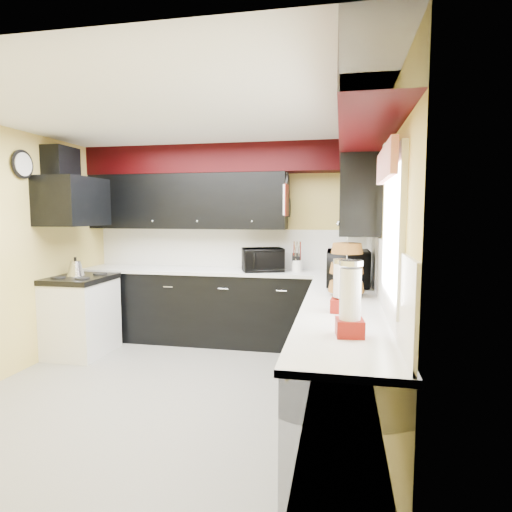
{
  "coord_description": "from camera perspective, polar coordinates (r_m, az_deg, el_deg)",
  "views": [
    {
      "loc": [
        1.47,
        -3.67,
        1.65
      ],
      "look_at": [
        0.56,
        0.87,
        1.19
      ],
      "focal_mm": 30.0,
      "sensor_mm": 36.0,
      "label": 1
    }
  ],
  "objects": [
    {
      "name": "clock",
      "position": [
        5.11,
        -28.71,
        10.67
      ],
      "size": [
        0.03,
        0.3,
        0.3
      ],
      "primitive_type": null,
      "color": "black",
      "rests_on": "wall_left"
    },
    {
      "name": "pan_mid",
      "position": [
        5.13,
        4.04,
        6.84
      ],
      "size": [
        0.03,
        0.28,
        0.46
      ],
      "primitive_type": null,
      "color": "black",
      "rests_on": "upper_back"
    },
    {
      "name": "wall_left",
      "position": [
        4.93,
        -30.34,
        0.3
      ],
      "size": [
        0.06,
        3.6,
        2.5
      ],
      "primitive_type": "cube",
      "color": "#E0C666",
      "rests_on": "ground"
    },
    {
      "name": "splash_back",
      "position": [
        5.67,
        -3.78,
        1.06
      ],
      "size": [
        3.6,
        0.02,
        0.5
      ],
      "primitive_type": "cube",
      "color": "white",
      "rests_on": "counter_back"
    },
    {
      "name": "valance",
      "position": [
        2.79,
        16.94,
        11.69
      ],
      "size": [
        0.04,
        0.88,
        0.2
      ],
      "primitive_type": "cube",
      "color": "red",
      "rests_on": "wall_right"
    },
    {
      "name": "counter_right",
      "position": [
        3.44,
        11.63,
        -6.6
      ],
      "size": [
        0.64,
        3.02,
        0.04
      ],
      "primitive_type": "cube",
      "color": "white",
      "rests_on": "cab_right"
    },
    {
      "name": "deco_plate",
      "position": [
        3.38,
        16.85,
        15.73
      ],
      "size": [
        0.03,
        0.24,
        0.24
      ],
      "primitive_type": null,
      "color": "white",
      "rests_on": "wall_right"
    },
    {
      "name": "utensil_crock",
      "position": [
        5.23,
        5.49,
        -1.33
      ],
      "size": [
        0.15,
        0.15,
        0.14
      ],
      "primitive_type": "cylinder",
      "rotation": [
        0.0,
        0.0,
        0.18
      ],
      "color": "white",
      "rests_on": "counter_back"
    },
    {
      "name": "ceiling",
      "position": [
        4.04,
        -10.84,
        17.8
      ],
      "size": [
        3.6,
        3.6,
        0.06
      ],
      "primitive_type": "cube",
      "color": "white",
      "rests_on": "wall_back"
    },
    {
      "name": "hood",
      "position": [
        5.35,
        -23.24,
        6.67
      ],
      "size": [
        0.5,
        0.78,
        0.55
      ],
      "primitive_type": "cube",
      "color": "black",
      "rests_on": "wall_left"
    },
    {
      "name": "upper_back",
      "position": [
        5.65,
        -9.2,
        7.18
      ],
      "size": [
        2.6,
        0.35,
        0.7
      ],
      "primitive_type": "cube",
      "color": "black",
      "rests_on": "wall_back"
    },
    {
      "name": "upper_right",
      "position": [
        4.57,
        13.35,
        7.47
      ],
      "size": [
        0.35,
        1.8,
        0.7
      ],
      "primitive_type": "cube",
      "color": "black",
      "rests_on": "wall_right"
    },
    {
      "name": "pan_low",
      "position": [
        5.39,
        4.39,
        6.46
      ],
      "size": [
        0.03,
        0.24,
        0.42
      ],
      "primitive_type": null,
      "color": "black",
      "rests_on": "upper_back"
    },
    {
      "name": "ground",
      "position": [
        4.28,
        -10.18,
        -17.03
      ],
      "size": [
        3.6,
        3.6,
        0.0
      ],
      "primitive_type": "plane",
      "color": "gray",
      "rests_on": "ground"
    },
    {
      "name": "splash_right",
      "position": [
        3.71,
        16.17,
        -1.6
      ],
      "size": [
        0.02,
        3.6,
        0.5
      ],
      "primitive_type": "cube",
      "color": "white",
      "rests_on": "counter_right"
    },
    {
      "name": "kettle",
      "position": [
        5.42,
        -22.92,
        -1.53
      ],
      "size": [
        0.22,
        0.22,
        0.17
      ],
      "primitive_type": null,
      "rotation": [
        0.0,
        0.0,
        0.16
      ],
      "color": "#B0B1B5",
      "rests_on": "cooktop"
    },
    {
      "name": "counter_back",
      "position": [
        5.42,
        -4.55,
        -2.03
      ],
      "size": [
        3.62,
        0.64,
        0.04
      ],
      "primitive_type": "cube",
      "color": "white",
      "rests_on": "cab_back"
    },
    {
      "name": "soffit_right",
      "position": [
        3.55,
        14.1,
        16.54
      ],
      "size": [
        0.36,
        3.24,
        0.35
      ],
      "primitive_type": "cube",
      "color": "black",
      "rests_on": "wall_right"
    },
    {
      "name": "pan_top",
      "position": [
        5.27,
        4.24,
        9.53
      ],
      "size": [
        0.03,
        0.22,
        0.4
      ],
      "primitive_type": null,
      "color": "black",
      "rests_on": "upper_back"
    },
    {
      "name": "knife_block",
      "position": [
        5.27,
        5.34,
        -0.89
      ],
      "size": [
        0.11,
        0.14,
        0.21
      ],
      "primitive_type": "cube",
      "rotation": [
        0.0,
        0.0,
        0.12
      ],
      "color": "black",
      "rests_on": "counter_back"
    },
    {
      "name": "dispenser_b",
      "position": [
        2.52,
        12.45,
        -5.78
      ],
      "size": [
        0.17,
        0.17,
        0.42
      ],
      "primitive_type": null,
      "rotation": [
        0.0,
        0.0,
        0.1
      ],
      "color": "maroon",
      "rests_on": "counter_right"
    },
    {
      "name": "baskets",
      "position": [
        3.75,
        11.98,
        -1.58
      ],
      "size": [
        0.27,
        0.27,
        0.5
      ],
      "primitive_type": null,
      "color": "brown",
      "rests_on": "upper_right"
    },
    {
      "name": "cooktop",
      "position": [
        5.37,
        -22.43,
        -2.83
      ],
      "size": [
        0.62,
        0.77,
        0.06
      ],
      "primitive_type": "cube",
      "color": "black",
      "rests_on": "stove"
    },
    {
      "name": "wall_right",
      "position": [
        3.7,
        16.35,
        -0.68
      ],
      "size": [
        0.06,
        3.6,
        2.5
      ],
      "primitive_type": "cube",
      "color": "#E0C666",
      "rests_on": "ground"
    },
    {
      "name": "stove",
      "position": [
        5.46,
        -22.24,
        -7.61
      ],
      "size": [
        0.6,
        0.75,
        0.86
      ],
      "primitive_type": "cube",
      "color": "white",
      "rests_on": "ground"
    },
    {
      "name": "window",
      "position": [
        2.79,
        17.83,
        3.44
      ],
      "size": [
        0.03,
        0.86,
        0.96
      ],
      "primitive_type": null,
      "color": "white",
      "rests_on": "wall_right"
    },
    {
      "name": "soffit_back",
      "position": [
        5.53,
        -4.32,
        12.73
      ],
      "size": [
        3.6,
        0.36,
        0.35
      ],
      "primitive_type": "cube",
      "color": "black",
      "rests_on": "wall_back"
    },
    {
      "name": "cut_board",
      "position": [
        5.01,
        3.98,
        7.44
      ],
      "size": [
        0.03,
        0.26,
        0.35
      ],
      "primitive_type": "cube",
      "color": "white",
      "rests_on": "upper_back"
    },
    {
      "name": "toaster_oven",
      "position": [
        5.24,
        0.93,
        -0.49
      ],
      "size": [
        0.6,
        0.55,
        0.28
      ],
      "primitive_type": "imported",
      "rotation": [
        0.0,
        0.0,
        0.34
      ],
      "color": "black",
      "rests_on": "counter_back"
    },
    {
      "name": "hood_duct",
      "position": [
        5.45,
        -24.56,
        11.02
      ],
      "size": [
        0.24,
        0.4,
        0.4
      ],
      "primitive_type": "cube",
      "color": "black",
      "rests_on": "wall_left"
    },
    {
      "name": "wall_back",
      "position": [
        5.67,
        -3.76,
        1.68
      ],
      "size": [
        3.6,
        0.06,
        2.5
      ],
      "primitive_type": "cube",
      "color": "#E0C666",
      "rests_on": "ground"
    },
    {
      "name": "dispenser_a",
      "position": [
        3.11,
        11.17,
        -4.29
      ],
      "size": [
        0.14,
        0.14,
        0.35
      ],
      "primitive_type": null,
      "rotation": [
        0.0,
        0.0,
        -0.1
      ],
      "color": "maroon",
      "rests_on": "counter_right"
    },
    {
      "name": "microwave",
      "position": [
        4.33,
        12.19,
        -1.56
      ],
      "size": [
        0.42,
        0.61,
        0.34
      ],
      "primitive_type": "imported",
      "rotation": [
        0.0,
        0.0,
        1.58
      ],
      "color": "black",
      "rests_on": "counter_right"
    },
    {
      "name": "cab_right",
      "position": [
        3.57,
        11.47,
        -13.99
      ],
      "size": [
        0.6,
        3.0,
        0.9
      ],
      "primitive_type": "cube",
      "color": "black",
      "rests_on": "ground"
    },
    {
      "name": "cab_back",
      "position": [
        5.5,
        -4.52,
        -6.88
      ],
      "size": [
        3.6,
        0.6,
        0.9
      ],
      "primitive_type": "cube",
      "color": "black",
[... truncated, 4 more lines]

